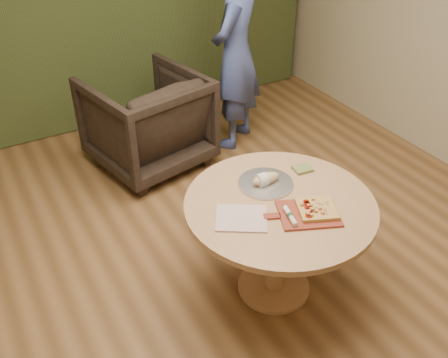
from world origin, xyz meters
TOP-DOWN VIEW (x-y plane):
  - room_shell at (0.00, 0.00)m, footprint 5.04×6.04m
  - pedestal_table at (0.14, -0.07)m, footprint 1.19×1.19m
  - pizza_paddle at (0.21, -0.25)m, footprint 0.47×0.39m
  - flatbread_pizza at (0.27, -0.26)m, footprint 0.29×0.29m
  - cutlery_roll at (0.10, -0.24)m, footprint 0.07×0.20m
  - newspaper at (-0.15, -0.09)m, footprint 0.39×0.37m
  - serving_tray at (0.17, 0.13)m, footprint 0.36×0.36m
  - bread_roll at (0.16, 0.13)m, footprint 0.19×0.09m
  - green_packet at (0.48, 0.15)m, footprint 0.13×0.11m
  - armchair at (0.04, 1.87)m, footprint 1.11×1.06m
  - person_standing at (0.96, 1.83)m, footprint 0.81×0.76m

SIDE VIEW (x-z plane):
  - armchair at x=0.04m, z-range 0.00..0.98m
  - pedestal_table at x=0.14m, z-range 0.23..0.98m
  - newspaper at x=-0.15m, z-range 0.75..0.76m
  - serving_tray at x=0.17m, z-range 0.75..0.77m
  - pizza_paddle at x=0.21m, z-range 0.75..0.77m
  - green_packet at x=0.48m, z-range 0.75..0.77m
  - flatbread_pizza at x=0.27m, z-range 0.76..0.80m
  - cutlery_roll at x=0.10m, z-range 0.76..0.80m
  - bread_roll at x=0.16m, z-range 0.75..0.84m
  - person_standing at x=0.96m, z-range 0.00..1.85m
  - room_shell at x=0.00m, z-range -0.02..2.82m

